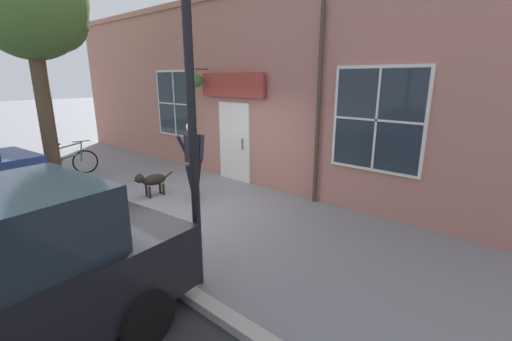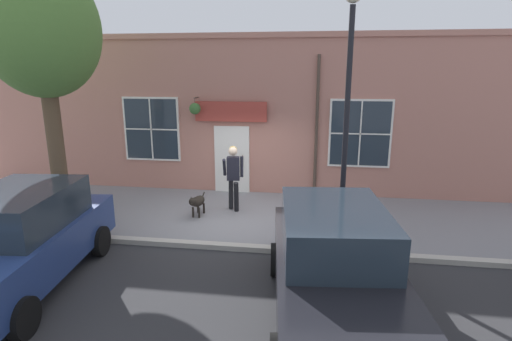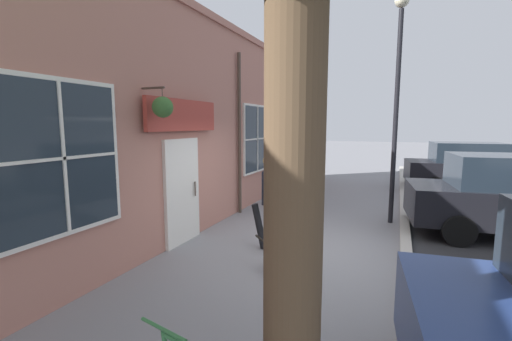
{
  "view_description": "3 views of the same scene",
  "coord_description": "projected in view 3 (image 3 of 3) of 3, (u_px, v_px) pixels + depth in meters",
  "views": [
    {
      "loc": [
        4.28,
        5.93,
        2.73
      ],
      "look_at": [
        -0.89,
        1.36,
        0.85
      ],
      "focal_mm": 24.0,
      "sensor_mm": 36.0,
      "label": 1
    },
    {
      "loc": [
        9.81,
        1.93,
        3.8
      ],
      "look_at": [
        -1.0,
        0.39,
        1.02
      ],
      "focal_mm": 28.0,
      "sensor_mm": 36.0,
      "label": 2
    },
    {
      "loc": [
        1.76,
        -6.16,
        2.37
      ],
      "look_at": [
        -0.75,
        -0.11,
        1.49
      ],
      "focal_mm": 24.0,
      "sensor_mm": 36.0,
      "label": 3
    }
  ],
  "objects": [
    {
      "name": "pedestrian_walking",
      "position": [
        269.0,
        192.0,
        6.51
      ],
      "size": [
        0.65,
        0.55,
        1.81
      ],
      "color": "black",
      "rests_on": "ground_plane"
    },
    {
      "name": "ground_plane",
      "position": [
        294.0,
        248.0,
        6.63
      ],
      "size": [
        90.0,
        90.0,
        0.0
      ],
      "primitive_type": "plane",
      "color": "gray"
    },
    {
      "name": "street_lamp",
      "position": [
        398.0,
        79.0,
        7.9
      ],
      "size": [
        0.32,
        0.32,
        5.3
      ],
      "color": "black",
      "rests_on": "ground_plane"
    },
    {
      "name": "storefront_facade",
      "position": [
        188.0,
        122.0,
        7.19
      ],
      "size": [
        0.95,
        18.0,
        4.83
      ],
      "color": "#B27566",
      "rests_on": "ground_plane"
    },
    {
      "name": "dog_on_leash",
      "position": [
        285.0,
        246.0,
        5.59
      ],
      "size": [
        1.0,
        0.34,
        0.63
      ],
      "color": "black",
      "rests_on": "ground_plane"
    },
    {
      "name": "parked_car_far_end",
      "position": [
        471.0,
        167.0,
        12.04
      ],
      "size": [
        4.46,
        2.26,
        1.75
      ],
      "color": "black",
      "rests_on": "ground_plane"
    }
  ]
}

